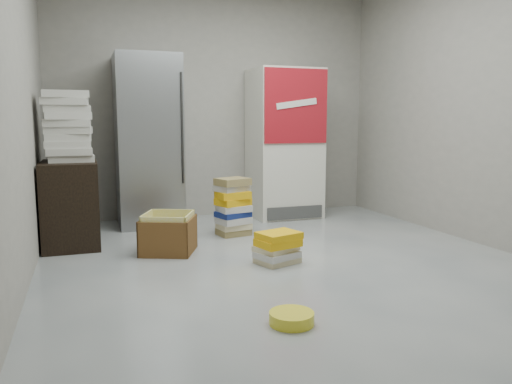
{
  "coord_description": "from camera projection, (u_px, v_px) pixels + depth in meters",
  "views": [
    {
      "loc": [
        -1.58,
        -3.6,
        1.17
      ],
      "look_at": [
        -0.11,
        0.7,
        0.53
      ],
      "focal_mm": 35.0,
      "sensor_mm": 36.0,
      "label": 1
    }
  ],
  "objects": [
    {
      "name": "ground",
      "position": [
        296.0,
        268.0,
        4.04
      ],
      "size": [
        5.0,
        5.0,
        0.0
      ],
      "primitive_type": "plane",
      "color": "#AFAFAB",
      "rests_on": "ground"
    },
    {
      "name": "room_shell",
      "position": [
        299.0,
        38.0,
        3.79
      ],
      "size": [
        4.04,
        5.04,
        2.82
      ],
      "color": "#9C958C",
      "rests_on": "ground"
    },
    {
      "name": "steel_fridge",
      "position": [
        148.0,
        142.0,
        5.61
      ],
      "size": [
        0.7,
        0.72,
        1.9
      ],
      "color": "gray",
      "rests_on": "ground"
    },
    {
      "name": "coke_cooler",
      "position": [
        284.0,
        144.0,
        6.14
      ],
      "size": [
        0.8,
        0.73,
        1.8
      ],
      "color": "silver",
      "rests_on": "ground"
    },
    {
      "name": "wood_shelf",
      "position": [
        71.0,
        204.0,
        4.74
      ],
      "size": [
        0.5,
        0.8,
        0.8
      ],
      "primitive_type": "cube",
      "color": "black",
      "rests_on": "ground"
    },
    {
      "name": "supply_box_stack",
      "position": [
        68.0,
        127.0,
        4.64
      ],
      "size": [
        0.44,
        0.44,
        0.65
      ],
      "color": "silver",
      "rests_on": "wood_shelf"
    },
    {
      "name": "phonebook_stack_main",
      "position": [
        233.0,
        207.0,
        5.14
      ],
      "size": [
        0.39,
        0.37,
        0.6
      ],
      "rotation": [
        0.0,
        0.0,
        0.26
      ],
      "color": "olive",
      "rests_on": "ground"
    },
    {
      "name": "phonebook_stack_side",
      "position": [
        278.0,
        248.0,
        4.14
      ],
      "size": [
        0.41,
        0.39,
        0.27
      ],
      "rotation": [
        0.0,
        0.0,
        0.33
      ],
      "color": "beige",
      "rests_on": "ground"
    },
    {
      "name": "cardboard_box",
      "position": [
        168.0,
        236.0,
        4.49
      ],
      "size": [
        0.58,
        0.58,
        0.36
      ],
      "rotation": [
        0.0,
        0.0,
        -0.4
      ],
      "color": "yellow",
      "rests_on": "ground"
    },
    {
      "name": "bucket_lid",
      "position": [
        292.0,
        318.0,
        2.91
      ],
      "size": [
        0.31,
        0.31,
        0.07
      ],
      "primitive_type": "cylinder",
      "rotation": [
        0.0,
        0.0,
        -0.18
      ],
      "color": "yellow",
      "rests_on": "ground"
    }
  ]
}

